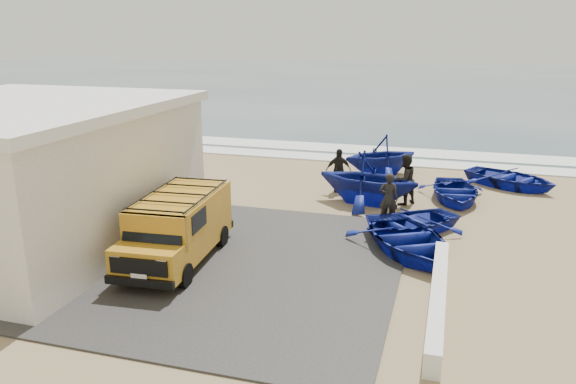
# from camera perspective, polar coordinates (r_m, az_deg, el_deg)

# --- Properties ---
(ground) EXTENTS (160.00, 160.00, 0.00)m
(ground) POSITION_cam_1_polar(r_m,az_deg,el_deg) (17.51, -1.32, -5.08)
(ground) COLOR #998159
(slab) EXTENTS (12.00, 10.00, 0.05)m
(slab) POSITION_cam_1_polar(r_m,az_deg,el_deg) (16.50, -10.14, -6.63)
(slab) COLOR #373532
(slab) RESTS_ON ground
(ocean) EXTENTS (180.00, 88.00, 0.01)m
(ocean) POSITION_cam_1_polar(r_m,az_deg,el_deg) (71.98, 12.64, 10.78)
(ocean) COLOR #385166
(ocean) RESTS_ON ground
(surf_line) EXTENTS (180.00, 1.60, 0.06)m
(surf_line) POSITION_cam_1_polar(r_m,az_deg,el_deg) (28.69, 6.01, 3.39)
(surf_line) COLOR white
(surf_line) RESTS_ON ground
(surf_wash) EXTENTS (180.00, 2.20, 0.04)m
(surf_wash) POSITION_cam_1_polar(r_m,az_deg,el_deg) (31.10, 6.87, 4.34)
(surf_wash) COLOR white
(surf_wash) RESTS_ON ground
(building) EXTENTS (8.40, 9.40, 4.30)m
(building) POSITION_cam_1_polar(r_m,az_deg,el_deg) (18.90, -25.59, 1.77)
(building) COLOR white
(building) RESTS_ON ground
(parapet) EXTENTS (0.35, 6.00, 0.55)m
(parapet) POSITION_cam_1_polar(r_m,az_deg,el_deg) (13.93, 14.99, -10.29)
(parapet) COLOR silver
(parapet) RESTS_ON ground
(van) EXTENTS (2.11, 4.69, 1.96)m
(van) POSITION_cam_1_polar(r_m,az_deg,el_deg) (16.07, -11.12, -3.38)
(van) COLOR #C4871D
(van) RESTS_ON ground
(boat_near_left) EXTENTS (4.57, 5.04, 0.86)m
(boat_near_left) POSITION_cam_1_polar(r_m,az_deg,el_deg) (16.94, 11.99, -4.66)
(boat_near_left) COLOR navy
(boat_near_left) RESTS_ON ground
(boat_near_right) EXTENTS (4.21, 4.19, 0.72)m
(boat_near_right) POSITION_cam_1_polar(r_m,az_deg,el_deg) (18.60, 12.23, -2.99)
(boat_near_right) COLOR navy
(boat_near_right) RESTS_ON ground
(boat_mid_left) EXTENTS (4.36, 3.95, 2.01)m
(boat_mid_left) POSITION_cam_1_polar(r_m,az_deg,el_deg) (21.19, 8.10, 1.43)
(boat_mid_left) COLOR navy
(boat_mid_left) RESTS_ON ground
(boat_mid_right) EXTENTS (3.06, 3.93, 0.74)m
(boat_mid_right) POSITION_cam_1_polar(r_m,az_deg,el_deg) (22.44, 16.57, 0.05)
(boat_mid_right) COLOR navy
(boat_mid_right) RESTS_ON ground
(boat_far_left) EXTENTS (4.61, 4.52, 1.84)m
(boat_far_left) POSITION_cam_1_polar(r_m,az_deg,el_deg) (25.58, 9.40, 3.73)
(boat_far_left) COLOR navy
(boat_far_left) RESTS_ON ground
(boat_far_right) EXTENTS (4.65, 4.32, 0.79)m
(boat_far_right) POSITION_cam_1_polar(r_m,az_deg,el_deg) (25.13, 21.66, 1.32)
(boat_far_right) COLOR navy
(boat_far_right) RESTS_ON ground
(fisherman_front) EXTENTS (0.65, 0.43, 1.77)m
(fisherman_front) POSITION_cam_1_polar(r_m,az_deg,el_deg) (19.15, 10.18, -0.67)
(fisherman_front) COLOR black
(fisherman_front) RESTS_ON ground
(fisherman_middle) EXTENTS (1.15, 1.17, 1.91)m
(fisherman_middle) POSITION_cam_1_polar(r_m,az_deg,el_deg) (21.41, 11.79, 1.25)
(fisherman_middle) COLOR black
(fisherman_middle) RESTS_ON ground
(fisherman_back) EXTENTS (1.12, 0.82, 1.77)m
(fisherman_back) POSITION_cam_1_polar(r_m,az_deg,el_deg) (22.73, 5.14, 2.22)
(fisherman_back) COLOR black
(fisherman_back) RESTS_ON ground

